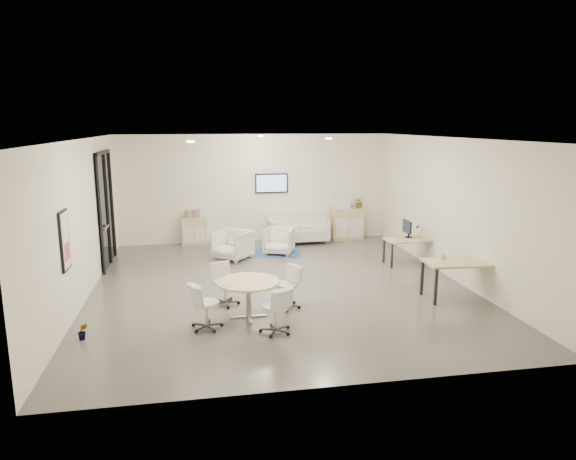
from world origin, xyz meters
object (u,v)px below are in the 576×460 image
(sideboard_left, at_px, (194,231))
(armchair_right, at_px, (279,240))
(loveseat, at_px, (298,231))
(desk_rear, at_px, (411,241))
(armchair_left, at_px, (233,243))
(desk_front, at_px, (461,265))
(sideboard_right, at_px, (347,224))
(round_table, at_px, (248,285))

(sideboard_left, height_order, armchair_right, sideboard_left)
(loveseat, bearing_deg, armchair_right, -122.66)
(desk_rear, bearing_deg, sideboard_left, 145.55)
(armchair_left, bearing_deg, loveseat, 79.10)
(loveseat, relative_size, armchair_right, 2.26)
(loveseat, relative_size, desk_front, 1.17)
(sideboard_left, xyz_separation_m, desk_front, (5.33, -5.73, 0.28))
(sideboard_left, height_order, sideboard_right, sideboard_right)
(sideboard_left, distance_m, loveseat, 3.06)
(round_table, bearing_deg, desk_front, 4.19)
(desk_front, bearing_deg, sideboard_left, 136.89)
(armchair_left, bearing_deg, desk_front, -0.84)
(armchair_right, distance_m, round_table, 4.73)
(desk_front, xyz_separation_m, round_table, (-4.36, -0.32, -0.07))
(desk_rear, bearing_deg, desk_front, -94.83)
(desk_front, height_order, round_table, desk_front)
(sideboard_right, height_order, desk_rear, sideboard_right)
(sideboard_left, distance_m, desk_front, 7.83)
(sideboard_right, relative_size, desk_front, 0.64)
(loveseat, bearing_deg, round_table, -110.86)
(sideboard_right, xyz_separation_m, round_table, (-3.67, -6.00, 0.13))
(sideboard_right, xyz_separation_m, loveseat, (-1.58, -0.19, -0.12))
(loveseat, bearing_deg, desk_front, -68.63)
(armchair_left, height_order, desk_rear, armchair_left)
(sideboard_right, distance_m, loveseat, 1.60)
(loveseat, xyz_separation_m, desk_front, (2.28, -5.49, 0.33))
(armchair_right, bearing_deg, desk_rear, -7.30)
(sideboard_right, bearing_deg, desk_front, -83.03)
(sideboard_right, height_order, loveseat, sideboard_right)
(sideboard_left, relative_size, round_table, 0.71)
(sideboard_right, bearing_deg, sideboard_left, 179.45)
(sideboard_left, relative_size, armchair_left, 0.95)
(sideboard_right, relative_size, armchair_left, 1.13)
(armchair_right, height_order, round_table, armchair_right)
(sideboard_right, xyz_separation_m, desk_rear, (0.73, -3.11, 0.12))
(sideboard_left, height_order, loveseat, sideboard_left)
(sideboard_left, relative_size, desk_front, 0.54)
(armchair_left, distance_m, desk_front, 5.82)
(armchair_right, height_order, desk_rear, armchair_right)
(armchair_right, bearing_deg, loveseat, 79.24)
(loveseat, height_order, desk_front, loveseat)
(sideboard_right, distance_m, desk_rear, 3.20)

